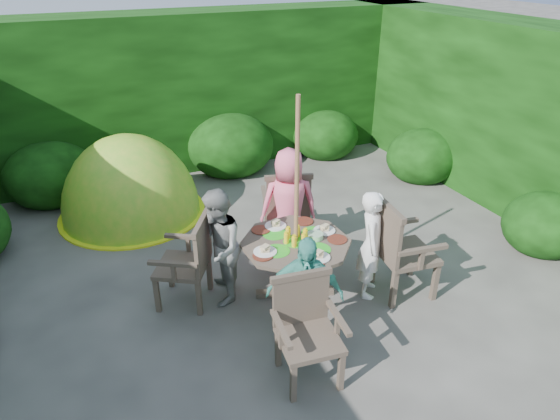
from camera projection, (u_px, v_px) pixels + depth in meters
name	position (u px, v px, depth m)	size (l,w,h in m)	color
ground	(279.00, 284.00, 5.60)	(60.00, 60.00, 0.00)	#46433F
hedge_enclosure	(235.00, 142.00, 6.10)	(9.00, 9.00, 2.50)	black
patio_table	(296.00, 250.00, 5.18)	(1.49, 1.49, 0.81)	#41352B
parasol_pole	(296.00, 205.00, 4.93)	(0.04, 0.04, 2.20)	brown
garden_chair_right	(399.00, 248.00, 5.23)	(0.63, 0.69, 1.05)	#41352B
garden_chair_left	(189.00, 260.00, 5.12)	(0.72, 0.74, 0.95)	#41352B
garden_chair_back	(287.00, 206.00, 6.17)	(0.71, 0.67, 0.97)	#41352B
garden_chair_front	(306.00, 327.00, 4.24)	(0.60, 0.55, 0.91)	#41352B
child_right	(372.00, 244.00, 5.21)	(0.44, 0.29, 1.21)	white
child_left	(218.00, 248.00, 5.09)	(0.61, 0.48, 1.26)	gray
child_back	(289.00, 205.00, 5.83)	(0.67, 0.44, 1.38)	#FF698B
child_front	(305.00, 295.00, 4.46)	(0.70, 0.29, 1.19)	#4AAD9A
dome_tent	(133.00, 214.00, 7.10)	(2.07, 2.07, 2.31)	#69C626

